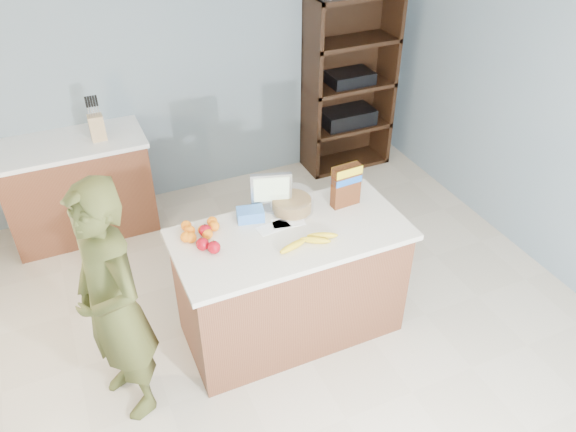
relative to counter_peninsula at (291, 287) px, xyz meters
name	(u,v)px	position (x,y,z in m)	size (l,w,h in m)	color
floor	(308,356)	(0.00, -0.30, -0.42)	(4.50, 5.00, 0.02)	beige
walls	(314,152)	(0.00, -0.30, 1.24)	(4.52, 5.02, 2.51)	gray
counter_peninsula	(291,287)	(0.00, 0.00, 0.00)	(1.56, 0.76, 0.90)	brown
back_cabinet	(79,187)	(-1.20, 1.90, 0.04)	(1.24, 0.62, 0.90)	brown
shelving_unit	(347,87)	(1.55, 2.05, 0.45)	(0.90, 0.40, 1.80)	black
person	(112,306)	(-1.19, -0.13, 0.41)	(0.60, 0.40, 1.65)	#3F421B
knife_block	(97,127)	(-0.95, 1.84, 0.60)	(0.12, 0.10, 0.31)	tan
envelopes	(281,225)	(-0.03, 0.10, 0.49)	(0.35, 0.16, 0.00)	white
bananas	(306,242)	(0.03, -0.16, 0.51)	(0.43, 0.15, 0.04)	yellow
apples	(207,241)	(-0.54, 0.09, 0.53)	(0.14, 0.27, 0.08)	#970612
oranges	(199,230)	(-0.56, 0.22, 0.52)	(0.28, 0.21, 0.07)	orange
blue_carton	(250,214)	(-0.19, 0.25, 0.52)	(0.18, 0.12, 0.08)	blue
salad_bowl	(292,203)	(0.11, 0.23, 0.54)	(0.30, 0.30, 0.13)	#267219
tv	(271,190)	(-0.01, 0.30, 0.64)	(0.28, 0.12, 0.28)	silver
cereal_box	(346,183)	(0.48, 0.14, 0.66)	(0.21, 0.09, 0.31)	#592B14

